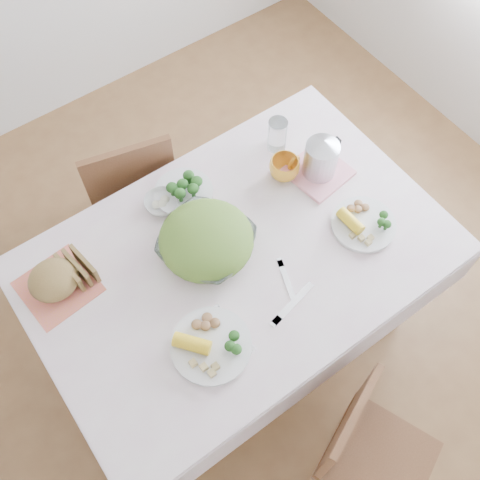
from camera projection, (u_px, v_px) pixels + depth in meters
floor at (239, 330)px, 2.69m from camera, size 3.60×3.60×0.00m
dining_table at (239, 298)px, 2.37m from camera, size 1.40×0.90×0.75m
tablecloth at (239, 255)px, 2.04m from camera, size 1.50×1.00×0.01m
chair_near at (383, 457)px, 1.97m from camera, size 0.47×0.47×0.79m
chair_far at (129, 178)px, 2.57m from camera, size 0.47×0.47×0.87m
salad_bowl at (207, 243)px, 2.01m from camera, size 0.43×0.43×0.08m
dinner_plate_left at (211, 346)px, 1.85m from camera, size 0.34×0.34×0.02m
dinner_plate_right at (363, 224)px, 2.08m from camera, size 0.31×0.31×0.02m
broccoli_plate at (184, 193)px, 2.16m from camera, size 0.27×0.27×0.02m
napkin at (58, 287)px, 1.97m from camera, size 0.27×0.27×0.00m
bread_loaf at (53, 280)px, 1.92m from camera, size 0.22×0.22×0.11m
fruit_bowl at (162, 203)px, 2.12m from camera, size 0.16×0.16×0.04m
yellow_mug at (284, 168)px, 2.17m from camera, size 0.13×0.13×0.09m
glass_tumbler at (277, 136)px, 2.23m from camera, size 0.09×0.09×0.15m
pink_tray at (318, 172)px, 2.21m from camera, size 0.24×0.24×0.02m
electric_kettle at (322, 154)px, 2.11m from camera, size 0.16×0.16×0.18m
fork_left at (234, 329)px, 1.89m from camera, size 0.03×0.20×0.00m
fork_right at (287, 281)px, 1.98m from camera, size 0.08×0.17×0.00m
knife at (293, 303)px, 1.93m from camera, size 0.20×0.06×0.00m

